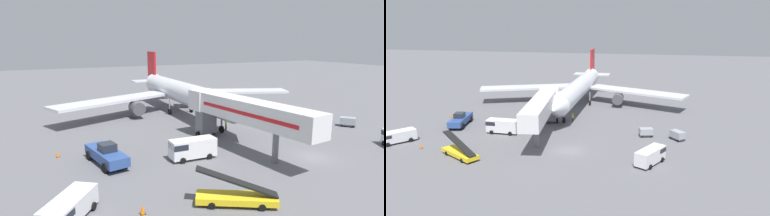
# 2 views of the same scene
# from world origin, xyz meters

# --- Properties ---
(ground_plane) EXTENTS (300.00, 300.00, 0.00)m
(ground_plane) POSITION_xyz_m (0.00, 0.00, 0.00)
(ground_plane) COLOR slate
(airplane_at_gate) EXTENTS (47.49, 43.66, 11.21)m
(airplane_at_gate) POSITION_xyz_m (-4.13, 28.67, 4.06)
(airplane_at_gate) COLOR silver
(airplane_at_gate) RESTS_ON ground
(jet_bridge) EXTENTS (5.80, 21.31, 6.64)m
(jet_bridge) POSITION_xyz_m (-6.08, 6.51, 4.94)
(jet_bridge) COLOR silver
(jet_bridge) RESTS_ON ground
(pushback_tug) EXTENTS (3.65, 7.67, 2.51)m
(pushback_tug) POSITION_xyz_m (-22.46, 8.66, 1.15)
(pushback_tug) COLOR #2D4C8E
(pushback_tug) RESTS_ON ground
(belt_loader_truck) EXTENTS (6.86, 5.13, 3.23)m
(belt_loader_truck) POSITION_xyz_m (-14.71, -5.61, 0.77)
(belt_loader_truck) COLOR yellow
(belt_loader_truck) RESTS_ON ground
(service_van_mid_left) EXTENTS (4.23, 5.57, 2.15)m
(service_van_mid_left) POSITION_xyz_m (11.86, -2.63, 1.23)
(service_van_mid_left) COLOR white
(service_van_mid_left) RESTS_ON ground
(service_van_rear_left) EXTENTS (5.49, 2.36, 2.40)m
(service_van_rear_left) POSITION_xyz_m (-13.20, 5.95, 1.36)
(service_van_rear_left) COLOR white
(service_van_rear_left) RESTS_ON ground
(service_van_near_left) EXTENTS (4.96, 5.72, 1.89)m
(service_van_near_left) POSITION_xyz_m (-27.63, -2.14, 1.10)
(service_van_near_left) COLOR white
(service_van_near_left) RESTS_ON ground
(baggage_cart_near_center) EXTENTS (2.51, 2.64, 1.49)m
(baggage_cart_near_center) POSITION_xyz_m (16.01, 8.21, 0.82)
(baggage_cart_near_center) COLOR #38383D
(baggage_cart_near_center) RESTS_ON ground
(baggage_cart_rear_right) EXTENTS (2.44, 1.84, 1.41)m
(baggage_cart_rear_right) POSITION_xyz_m (11.01, 8.97, 0.78)
(baggage_cart_rear_right) COLOR #38383D
(baggage_cart_rear_right) RESTS_ON ground
(ground_crew_worker_foreground) EXTENTS (0.39, 0.39, 1.69)m
(ground_crew_worker_foreground) POSITION_xyz_m (-2.78, 15.02, 0.90)
(ground_crew_worker_foreground) COLOR #1E2333
(ground_crew_worker_foreground) RESTS_ON ground
(safety_cone_alpha) EXTENTS (0.48, 0.48, 0.74)m
(safety_cone_alpha) POSITION_xyz_m (-22.26, -3.57, 0.36)
(safety_cone_alpha) COLOR black
(safety_cone_alpha) RESTS_ON ground
(safety_cone_bravo) EXTENTS (0.48, 0.48, 0.74)m
(safety_cone_bravo) POSITION_xyz_m (-27.18, 13.59, 0.36)
(safety_cone_bravo) COLOR black
(safety_cone_bravo) RESTS_ON ground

